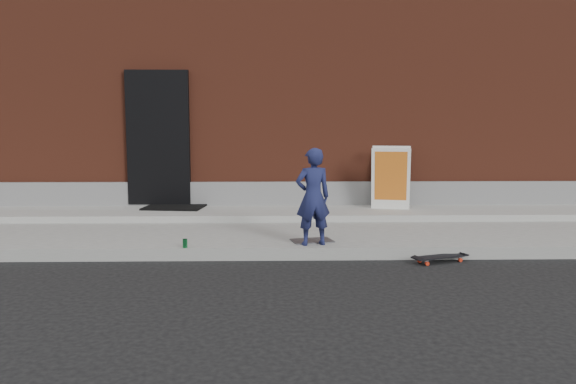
{
  "coord_description": "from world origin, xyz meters",
  "views": [
    {
      "loc": [
        -0.62,
        -6.57,
        1.62
      ],
      "look_at": [
        -0.46,
        0.8,
        0.73
      ],
      "focal_mm": 35.0,
      "sensor_mm": 36.0,
      "label": 1
    }
  ],
  "objects_px": {
    "skateboard": "(440,257)",
    "soda_can": "(185,243)",
    "child": "(313,197)",
    "pizza_sign": "(391,177)"
  },
  "relations": [
    {
      "from": "pizza_sign",
      "to": "soda_can",
      "type": "xyz_separation_m",
      "value": [
        -2.98,
        -2.5,
        -0.56
      ]
    },
    {
      "from": "child",
      "to": "soda_can",
      "type": "distance_m",
      "value": 1.64
    },
    {
      "from": "child",
      "to": "skateboard",
      "type": "bearing_deg",
      "value": 154.81
    },
    {
      "from": "skateboard",
      "to": "soda_can",
      "type": "bearing_deg",
      "value": 176.57
    },
    {
      "from": "skateboard",
      "to": "soda_can",
      "type": "xyz_separation_m",
      "value": [
        -3.03,
        0.18,
        0.14
      ]
    },
    {
      "from": "child",
      "to": "skateboard",
      "type": "xyz_separation_m",
      "value": [
        1.49,
        -0.32,
        -0.68
      ]
    },
    {
      "from": "child",
      "to": "soda_can",
      "type": "height_order",
      "value": "child"
    },
    {
      "from": "pizza_sign",
      "to": "soda_can",
      "type": "bearing_deg",
      "value": -140.02
    },
    {
      "from": "skateboard",
      "to": "pizza_sign",
      "type": "distance_m",
      "value": 2.77
    },
    {
      "from": "pizza_sign",
      "to": "soda_can",
      "type": "relative_size",
      "value": 9.62
    }
  ]
}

